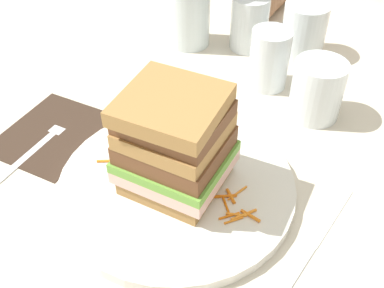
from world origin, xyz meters
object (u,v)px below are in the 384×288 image
(empty_tumbler_0, at_px, (249,23))
(empty_tumbler_1, at_px, (268,59))
(fork, at_px, (42,141))
(main_plate, at_px, (179,187))
(empty_tumbler_2, at_px, (304,29))
(napkin_dark, at_px, (53,133))
(knife, at_px, (310,246))
(juice_glass, at_px, (317,92))
(sandwich, at_px, (177,144))

(empty_tumbler_0, distance_m, empty_tumbler_1, 0.12)
(fork, relative_size, empty_tumbler_1, 1.77)
(main_plate, distance_m, empty_tumbler_0, 0.37)
(empty_tumbler_0, height_order, empty_tumbler_2, empty_tumbler_0)
(napkin_dark, bearing_deg, knife, 0.73)
(main_plate, distance_m, napkin_dark, 0.21)
(knife, relative_size, juice_glass, 2.31)
(juice_glass, height_order, empty_tumbler_1, empty_tumbler_1)
(main_plate, bearing_deg, knife, 1.34)
(sandwich, distance_m, juice_glass, 0.25)
(main_plate, bearing_deg, sandwich, -138.29)
(sandwich, xyz_separation_m, napkin_dark, (-0.21, -0.00, -0.08))
(napkin_dark, relative_size, empty_tumbler_1, 1.60)
(empty_tumbler_1, bearing_deg, knife, -56.66)
(juice_glass, bearing_deg, fork, -139.11)
(napkin_dark, xyz_separation_m, fork, (0.00, -0.02, 0.00))
(knife, relative_size, empty_tumbler_2, 2.24)
(main_plate, xyz_separation_m, juice_glass, (0.09, 0.23, 0.03))
(napkin_dark, height_order, empty_tumbler_2, empty_tumbler_2)
(napkin_dark, bearing_deg, juice_glass, 38.22)
(napkin_dark, relative_size, fork, 0.91)
(sandwich, relative_size, juice_glass, 1.51)
(main_plate, height_order, fork, main_plate)
(fork, xyz_separation_m, empty_tumbler_1, (0.20, 0.29, 0.04))
(napkin_dark, height_order, empty_tumbler_1, empty_tumbler_1)
(sandwich, bearing_deg, knife, 1.54)
(napkin_dark, distance_m, fork, 0.02)
(knife, bearing_deg, empty_tumbler_2, 112.68)
(juice_glass, bearing_deg, sandwich, -110.40)
(empty_tumbler_0, bearing_deg, sandwich, -77.23)
(juice_glass, distance_m, empty_tumbler_2, 0.18)
(sandwich, height_order, juice_glass, sandwich)
(knife, bearing_deg, empty_tumbler_0, 125.10)
(sandwich, relative_size, napkin_dark, 0.87)
(empty_tumbler_1, bearing_deg, empty_tumbler_2, 84.28)
(sandwich, distance_m, fork, 0.22)
(knife, distance_m, empty_tumbler_1, 0.32)
(fork, distance_m, knife, 0.38)
(empty_tumbler_1, height_order, empty_tumbler_2, empty_tumbler_1)
(sandwich, bearing_deg, napkin_dark, -179.92)
(napkin_dark, height_order, empty_tumbler_0, empty_tumbler_0)
(main_plate, height_order, empty_tumbler_1, empty_tumbler_1)
(napkin_dark, distance_m, empty_tumbler_1, 0.34)
(napkin_dark, bearing_deg, empty_tumbler_0, 70.36)
(empty_tumbler_2, bearing_deg, knife, -67.32)
(main_plate, bearing_deg, empty_tumbler_0, 102.90)
(knife, relative_size, empty_tumbler_0, 2.14)
(empty_tumbler_0, bearing_deg, fork, -108.41)
(main_plate, xyz_separation_m, empty_tumbler_1, (-0.01, 0.27, 0.04))
(main_plate, relative_size, empty_tumbler_0, 3.10)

